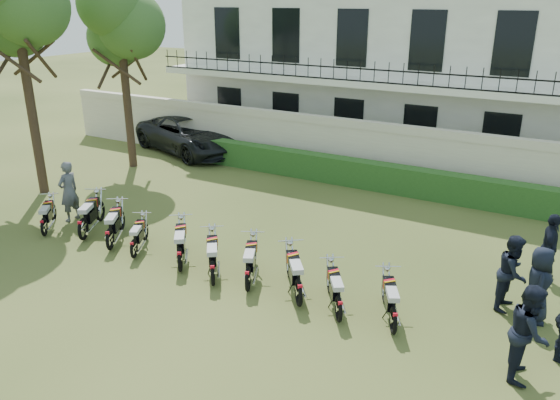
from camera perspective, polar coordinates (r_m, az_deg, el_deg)
The scene contains 21 objects.
ground at distance 14.66m, azimuth -3.00°, elevation -6.44°, with size 100.00×100.00×0.00m, color #36441B.
perimeter_wall at distance 20.99m, azimuth 8.75°, elevation 5.15°, with size 30.00×0.35×2.30m.
hedge at distance 20.13m, azimuth 10.47°, elevation 2.39°, with size 18.00×0.60×1.00m, color #1E4418.
building at distance 26.09m, azimuth 13.95°, elevation 13.46°, with size 20.40×9.60×7.40m.
tree_west_near at distance 22.67m, azimuth -16.41°, elevation 17.82°, with size 3.40×3.20×7.90m.
motorcycle_0 at distance 17.38m, azimuth -23.49°, elevation -2.18°, with size 1.16×1.42×0.95m.
motorcycle_1 at distance 16.64m, azimuth -19.94°, elevation -2.36°, with size 1.06×1.88×1.13m.
motorcycle_2 at distance 15.77m, azimuth -17.41°, elevation -3.40°, with size 1.12×1.73×1.08m.
motorcycle_3 at distance 15.14m, azimuth -15.07°, elevation -4.48°, with size 0.88×1.53×0.92m.
motorcycle_4 at distance 14.13m, azimuth -10.44°, elevation -5.60°, with size 1.25×1.66×1.08m.
motorcycle_5 at distance 13.37m, azimuth -7.07°, elevation -7.02°, with size 1.21×1.63×1.06m.
motorcycle_6 at distance 13.05m, azimuth -3.38°, elevation -7.67°, with size 0.96×1.76×1.04m.
motorcycle_7 at distance 12.44m, azimuth 1.97°, elevation -9.05°, with size 1.28×1.64×1.09m.
motorcycle_8 at distance 11.97m, azimuth 6.18°, elevation -10.67°, with size 1.07×1.57×0.99m.
motorcycle_9 at distance 11.76m, azimuth 11.81°, elevation -11.64°, with size 0.93×1.67×1.00m.
suv at distance 25.04m, azimuth -9.37°, elevation 6.76°, with size 2.69×5.84×1.62m, color black.
inspector at distance 18.16m, azimuth -21.21°, elevation 0.85°, with size 0.70×0.46×1.92m, color slate.
officer_1 at distance 11.09m, azimuth 24.58°, elevation -12.46°, with size 0.92×0.71×1.88m, color black.
officer_3 at distance 12.98m, azimuth 25.37°, elevation -8.02°, with size 0.85×0.55×1.74m, color black.
officer_4 at distance 13.26m, azimuth 23.15°, elevation -6.98°, with size 0.86×0.67×1.76m, color black.
officer_5 at distance 14.92m, azimuth 26.30°, elevation -4.48°, with size 1.02×0.43×1.74m, color black.
Camera 1 is at (7.10, -10.98, 6.62)m, focal length 35.00 mm.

